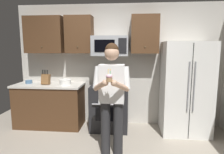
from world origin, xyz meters
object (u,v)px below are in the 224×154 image
object	(u,v)px
bowl_large_white	(65,82)
person	(112,94)
bowl_small_colored	(29,82)
cupcake	(109,78)
oven_range	(110,107)
microwave	(110,46)
knife_block	(46,79)
refrigerator	(185,88)

from	to	relation	value
bowl_large_white	person	world-z (taller)	person
bowl_small_colored	cupcake	xyz separation A→B (m)	(1.90, -1.41, 0.34)
cupcake	person	bearing A→B (deg)	90.00
oven_range	cupcake	distance (m)	1.59
oven_range	cupcake	size ratio (longest dim) A/B	5.36
bowl_small_colored	cupcake	bearing A→B (deg)	-36.46
bowl_small_colored	microwave	bearing A→B (deg)	2.06
bowl_large_white	cupcake	world-z (taller)	cupcake
knife_block	bowl_large_white	xyz separation A→B (m)	(0.42, 0.00, -0.05)
oven_range	bowl_small_colored	size ratio (longest dim) A/B	6.36
bowl_small_colored	oven_range	bearing A→B (deg)	-1.82
knife_block	bowl_small_colored	xyz separation A→B (m)	(-0.42, 0.09, -0.08)
refrigerator	cupcake	distance (m)	1.93
bowl_small_colored	person	bearing A→B (deg)	-29.52
bowl_small_colored	bowl_large_white	bearing A→B (deg)	-5.64
refrigerator	cupcake	size ratio (longest dim) A/B	10.35
knife_block	bowl_large_white	distance (m)	0.42
microwave	refrigerator	xyz separation A→B (m)	(1.50, -0.16, -0.82)
bowl_large_white	bowl_small_colored	size ratio (longest dim) A/B	1.71
bowl_small_colored	refrigerator	bearing A→B (deg)	-1.67
person	cupcake	distance (m)	0.44
knife_block	person	xyz separation A→B (m)	(1.48, -0.99, -0.04)
microwave	person	size ratio (longest dim) A/B	0.42
knife_block	cupcake	xyz separation A→B (m)	(1.48, -1.32, 0.26)
knife_block	person	size ratio (longest dim) A/B	0.18
knife_block	person	distance (m)	1.78
bowl_large_white	bowl_small_colored	world-z (taller)	bowl_large_white
refrigerator	person	xyz separation A→B (m)	(-1.36, -0.98, 0.10)
oven_range	bowl_large_white	bearing A→B (deg)	-178.35
bowl_small_colored	person	size ratio (longest dim) A/B	0.08
cupcake	bowl_large_white	bearing A→B (deg)	128.86
refrigerator	cupcake	world-z (taller)	refrigerator
knife_block	refrigerator	bearing A→B (deg)	-0.20
microwave	refrigerator	distance (m)	1.72
microwave	person	world-z (taller)	microwave
bowl_large_white	cupcake	distance (m)	1.73
bowl_large_white	microwave	bearing A→B (deg)	8.98
cupcake	knife_block	bearing A→B (deg)	138.28
bowl_small_colored	cupcake	distance (m)	2.39
refrigerator	person	world-z (taller)	refrigerator
knife_block	cupcake	size ratio (longest dim) A/B	1.84
microwave	refrigerator	bearing A→B (deg)	-6.03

